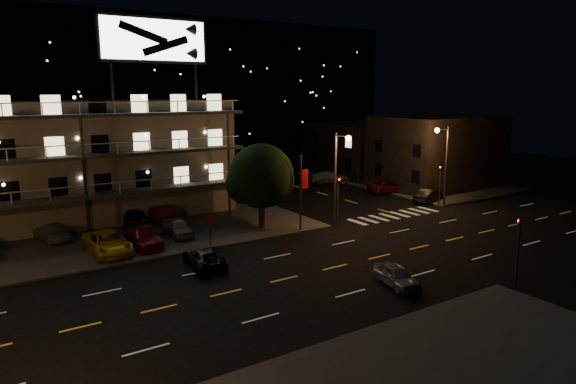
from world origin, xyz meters
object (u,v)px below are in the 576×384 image
lot_car_7 (52,231)px  side_car_0 (429,196)px  tree (261,178)px  road_car_west (204,257)px  lot_car_2 (107,243)px  road_car_east (397,276)px  lot_car_4 (178,228)px

lot_car_7 → side_car_0: 35.72m
tree → lot_car_7: tree is taller
side_car_0 → road_car_west: 28.19m
lot_car_7 → road_car_west: lot_car_7 is taller
lot_car_2 → road_car_east: (13.01, -15.46, -0.28)m
tree → lot_car_2: (-12.63, -0.03, -3.46)m
tree → road_car_east: size_ratio=1.95×
road_car_west → tree: bearing=-135.9°
lot_car_7 → tree: bearing=147.4°
side_car_0 → lot_car_2: bearing=72.7°
tree → road_car_west: (-7.89, -6.01, -3.75)m
tree → lot_car_7: bearing=159.7°
lot_car_7 → side_car_0: size_ratio=1.04×
road_car_east → lot_car_2: bearing=142.8°
lot_car_4 → lot_car_2: bearing=-163.4°
tree → road_car_west: bearing=-142.7°
lot_car_4 → road_car_east: bearing=-63.8°
lot_car_2 → side_car_0: bearing=-2.8°
tree → lot_car_2: 13.10m
side_car_0 → road_car_west: bearing=84.8°
lot_car_7 → road_car_east: (15.74, -21.18, -0.18)m
lot_car_2 → road_car_east: size_ratio=1.49×
tree → road_car_east: (0.38, -15.49, -3.74)m
lot_car_2 → road_car_east: 20.21m
tree → road_car_west: 10.60m
road_car_east → road_car_west: road_car_east is taller
lot_car_2 → lot_car_4: (5.83, 1.40, -0.09)m
tree → lot_car_7: 16.76m
lot_car_7 → road_car_west: size_ratio=1.01×
lot_car_2 → road_car_east: lot_car_2 is taller
road_car_east → road_car_west: size_ratio=0.82×
side_car_0 → road_car_east: size_ratio=1.19×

